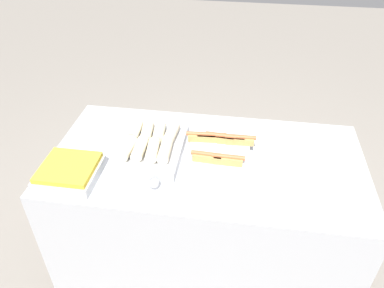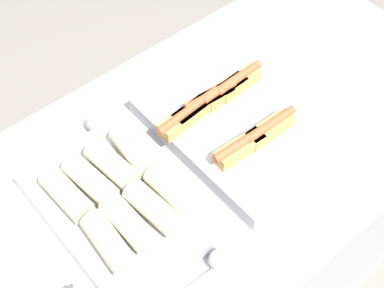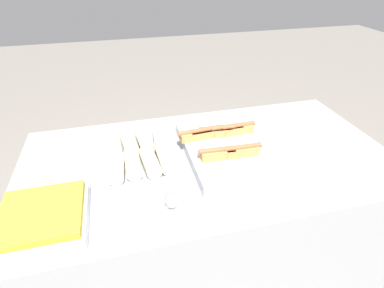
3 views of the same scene
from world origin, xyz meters
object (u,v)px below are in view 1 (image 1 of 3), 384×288
at_px(tray_hotdogs, 219,153).
at_px(tray_side_front, 69,171).
at_px(serving_spoon_near, 151,184).
at_px(tray_wraps, 150,146).
at_px(serving_spoon_far, 173,124).

distance_m(tray_hotdogs, tray_side_front, 0.73).
xyz_separation_m(tray_side_front, serving_spoon_near, (0.40, -0.01, -0.01)).
distance_m(tray_hotdogs, tray_wraps, 0.35).
relative_size(tray_wraps, serving_spoon_near, 1.89).
bearing_deg(serving_spoon_far, serving_spoon_near, -90.82).
bearing_deg(tray_wraps, serving_spoon_far, 74.22).
xyz_separation_m(tray_hotdogs, tray_side_front, (-0.68, -0.25, 0.00)).
bearing_deg(serving_spoon_far, tray_side_front, -129.23).
relative_size(serving_spoon_near, serving_spoon_far, 0.92).
bearing_deg(tray_side_front, serving_spoon_far, 50.77).
bearing_deg(tray_side_front, tray_wraps, 36.04).
height_order(tray_hotdogs, serving_spoon_near, tray_hotdogs).
relative_size(tray_hotdogs, tray_side_front, 1.79).
bearing_deg(serving_spoon_near, serving_spoon_far, 89.18).
distance_m(tray_hotdogs, serving_spoon_far, 0.37).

